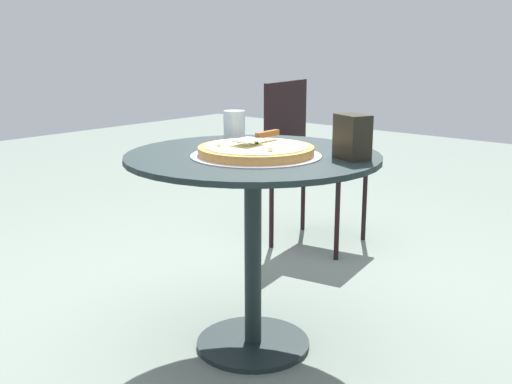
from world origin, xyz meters
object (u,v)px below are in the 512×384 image
patio_chair_near (306,151)px  pizza_on_tray (256,151)px  patio_table (253,200)px  napkin_dispenser (352,137)px  drinking_cup (234,125)px  pizza_server (258,137)px

patio_chair_near → pizza_on_tray: bearing=118.4°
pizza_on_tray → patio_chair_near: (0.58, -1.08, -0.21)m
patio_table → napkin_dispenser: napkin_dispenser is taller
patio_table → pizza_on_tray: 0.18m
drinking_cup → napkin_dispenser: 0.54m
pizza_server → napkin_dispenser: bearing=-158.9°
patio_table → patio_chair_near: patio_chair_near is taller
pizza_server → drinking_cup: (0.25, -0.16, -0.00)m
napkin_dispenser → patio_chair_near: size_ratio=0.16×
pizza_on_tray → drinking_cup: size_ratio=3.90×
pizza_server → patio_table: bearing=64.2°
patio_table → drinking_cup: size_ratio=7.77×
drinking_cup → napkin_dispenser: (-0.54, 0.05, 0.02)m
pizza_on_tray → napkin_dispenser: size_ratio=3.02×
pizza_server → napkin_dispenser: 0.31m
drinking_cup → patio_chair_near: bearing=-70.8°
napkin_dispenser → patio_table: bearing=45.4°
pizza_on_tray → drinking_cup: (0.28, -0.20, 0.04)m
pizza_on_tray → napkin_dispenser: bearing=-149.3°
patio_chair_near → drinking_cup: bearing=109.2°
patio_table → drinking_cup: (0.24, -0.18, 0.21)m
drinking_cup → pizza_server: bearing=147.6°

